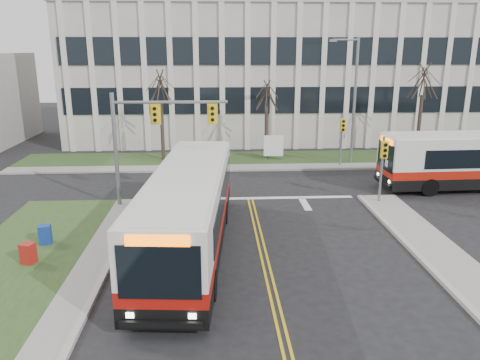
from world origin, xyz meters
name	(u,v)px	position (x,y,z in m)	size (l,w,h in m)	color
ground	(265,260)	(0.00, 0.00, 0.00)	(120.00, 120.00, 0.00)	black
sidewalk_west	(52,335)	(-7.00, -5.00, 0.07)	(1.20, 26.00, 0.14)	#9E9B93
sidewalk_cross	(311,167)	(5.00, 15.20, 0.07)	(44.00, 1.60, 0.14)	#9E9B93
building_lawn	(304,158)	(5.00, 18.00, 0.06)	(44.00, 5.00, 0.12)	#2C491F
office_building	(284,73)	(5.00, 30.00, 6.00)	(40.00, 16.00, 12.00)	beige
mast_arm_signal	(146,130)	(-5.62, 7.16, 4.26)	(6.11, 0.38, 6.20)	slate
signal_pole_near	(383,160)	(7.20, 6.90, 2.50)	(0.34, 0.39, 3.80)	slate
signal_pole_far	(342,133)	(7.20, 15.40, 2.50)	(0.34, 0.39, 3.80)	slate
streetlight	(353,94)	(8.03, 16.20, 5.19)	(2.15, 0.25, 9.20)	slate
directory_sign	(274,146)	(2.50, 17.50, 1.17)	(1.50, 0.12, 2.00)	slate
tree_left	(160,89)	(-6.00, 18.00, 5.51)	(1.80, 1.80, 7.70)	#42352B
tree_mid	(267,96)	(2.00, 18.20, 4.88)	(1.80, 1.80, 6.82)	#42352B
tree_right	(423,82)	(14.00, 18.00, 5.91)	(1.80, 1.80, 8.25)	#42352B
bus_main	(189,212)	(-3.12, 1.14, 1.74)	(2.82, 13.02, 3.47)	silver
newspaper_box_blue	(45,236)	(-9.50, 1.93, 0.47)	(0.50, 0.45, 0.95)	navy
newspaper_box_red	(28,255)	(-9.50, -0.03, 0.47)	(0.50, 0.45, 0.95)	#A81C15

